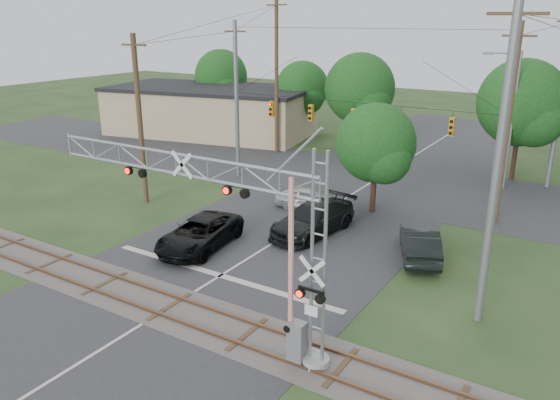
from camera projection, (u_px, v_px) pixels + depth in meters
The scene contains 14 objects.
ground at pixel (135, 329), 21.42m from camera, with size 160.00×160.00×0.00m, color #233A1A.
road_main at pixel (272, 244), 29.47m from camera, with size 14.00×90.00×0.02m, color #2A2A2D.
road_cross at pixel (373, 181), 40.74m from camera, with size 90.00×12.00×0.02m, color #2A2A2D.
railroad_track at pixel (170, 307), 23.02m from camera, with size 90.00×3.20×0.17m.
crossing_gantry at pixel (227, 217), 19.44m from camera, with size 12.59×1.00×7.79m.
traffic_signal_span at pixel (367, 114), 35.24m from camera, with size 19.34×0.36×11.50m.
pickup_black at pixel (200, 233), 28.82m from camera, with size 2.65×5.76×1.60m, color black.
car_dark at pixel (313, 219), 30.73m from camera, with size 2.44×6.01×1.75m, color black.
sedan_silver at pixel (307, 198), 34.86m from camera, with size 1.63×4.06×1.38m, color #B4B7BC.
suv_dark at pixel (420, 242), 27.63m from camera, with size 1.72×4.92×1.62m, color black.
commercial_building at pixel (211, 110), 56.98m from camera, with size 22.38×14.34×4.86m.
streetlight at pixel (510, 114), 37.43m from camera, with size 2.56×0.27×9.58m.
utility_poles at pixel (403, 105), 36.46m from camera, with size 25.65×28.57×13.35m.
treeline at pixel (467, 95), 43.86m from camera, with size 53.82×24.47×9.78m.
Camera 1 is at (14.74, -12.85, 11.63)m, focal length 35.00 mm.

